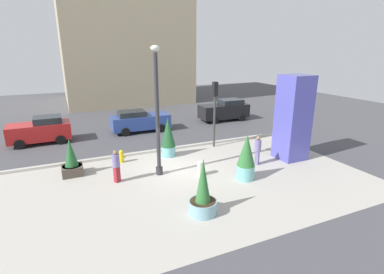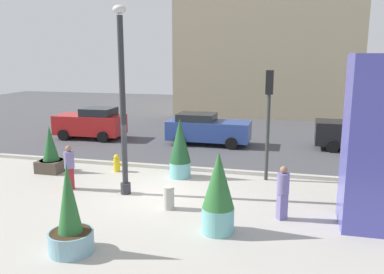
% 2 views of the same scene
% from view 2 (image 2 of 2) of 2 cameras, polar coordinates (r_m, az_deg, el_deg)
% --- Properties ---
extents(ground_plane, '(60.00, 60.00, 0.00)m').
position_cam_2_polar(ground_plane, '(18.13, -1.12, -3.91)').
color(ground_plane, '#47474C').
extents(plaza_pavement, '(18.00, 10.00, 0.02)m').
position_cam_2_polar(plaza_pavement, '(12.74, -8.27, -10.96)').
color(plaza_pavement, '#ADA89E').
rests_on(plaza_pavement, ground_plane).
extents(curb_strip, '(18.00, 0.24, 0.16)m').
position_cam_2_polar(curb_strip, '(17.29, -1.88, -4.42)').
color(curb_strip, '#B7B2A8').
rests_on(curb_strip, ground_plane).
extents(lamp_post, '(0.44, 0.44, 6.45)m').
position_cam_2_polar(lamp_post, '(13.89, -9.81, 4.34)').
color(lamp_post, '#2D2D33').
rests_on(lamp_post, ground_plane).
extents(art_pillar_blue, '(1.53, 1.53, 4.91)m').
position_cam_2_polar(art_pillar_blue, '(12.15, 24.44, -0.90)').
color(art_pillar_blue, '#4C4CAD').
rests_on(art_pillar_blue, ground_plane).
extents(potted_plant_near_left, '(0.90, 0.90, 2.34)m').
position_cam_2_polar(potted_plant_near_left, '(11.09, 3.76, -7.96)').
color(potted_plant_near_left, '#6BB2B2').
rests_on(potted_plant_near_left, ground_plane).
extents(potted_plant_mid_plaza, '(1.12, 1.12, 2.33)m').
position_cam_2_polar(potted_plant_mid_plaza, '(10.58, -16.96, -11.38)').
color(potted_plant_mid_plaza, '#7AA8B7').
rests_on(potted_plant_mid_plaza, ground_plane).
extents(potted_plant_near_right, '(0.87, 0.87, 2.42)m').
position_cam_2_polar(potted_plant_near_right, '(15.96, -1.73, -1.58)').
color(potted_plant_near_right, '#6BB2B2').
rests_on(potted_plant_near_right, ground_plane).
extents(potted_plant_curbside, '(1.02, 1.02, 1.96)m').
position_cam_2_polar(potted_plant_curbside, '(17.83, -19.43, -2.25)').
color(potted_plant_curbside, '#4C4238').
rests_on(potted_plant_curbside, ground_plane).
extents(fire_hydrant, '(0.36, 0.26, 0.75)m').
position_cam_2_polar(fire_hydrant, '(17.23, -10.64, -3.67)').
color(fire_hydrant, gold).
rests_on(fire_hydrant, ground_plane).
extents(concrete_bollard, '(0.36, 0.36, 0.75)m').
position_cam_2_polar(concrete_bollard, '(12.98, -3.34, -8.63)').
color(concrete_bollard, '#B2ADA3').
rests_on(concrete_bollard, ground_plane).
extents(traffic_light_far_side, '(0.28, 0.42, 4.29)m').
position_cam_2_polar(traffic_light_far_side, '(15.59, 10.84, 4.23)').
color(traffic_light_far_side, '#333833').
rests_on(traffic_light_far_side, ground_plane).
extents(car_passing_lane, '(3.98, 2.09, 1.83)m').
position_cam_2_polar(car_passing_lane, '(24.22, -14.14, 1.93)').
color(car_passing_lane, red).
rests_on(car_passing_lane, ground_plane).
extents(car_far_lane, '(4.51, 2.01, 1.70)m').
position_cam_2_polar(car_far_lane, '(21.94, 2.18, 1.15)').
color(car_far_lane, '#2D4793').
rests_on(car_far_lane, ground_plane).
extents(car_curb_west, '(4.48, 2.09, 1.89)m').
position_cam_2_polar(car_curb_west, '(22.29, 23.02, 0.61)').
color(car_curb_west, black).
rests_on(car_curb_west, ground_plane).
extents(pedestrian_crossing, '(0.50, 0.50, 1.65)m').
position_cam_2_polar(pedestrian_crossing, '(15.29, -17.03, -3.86)').
color(pedestrian_crossing, maroon).
rests_on(pedestrian_crossing, ground_plane).
extents(pedestrian_on_sidewalk, '(0.51, 0.51, 1.66)m').
position_cam_2_polar(pedestrian_on_sidewalk, '(12.30, 12.79, -7.37)').
color(pedestrian_on_sidewalk, slate).
rests_on(pedestrian_on_sidewalk, ground_plane).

